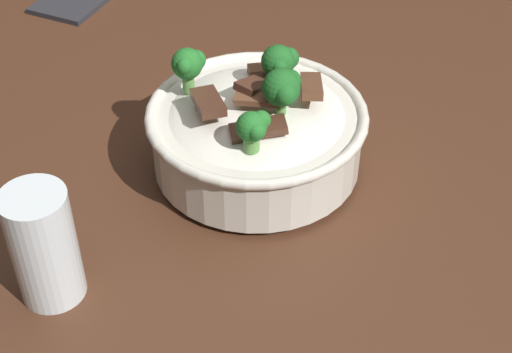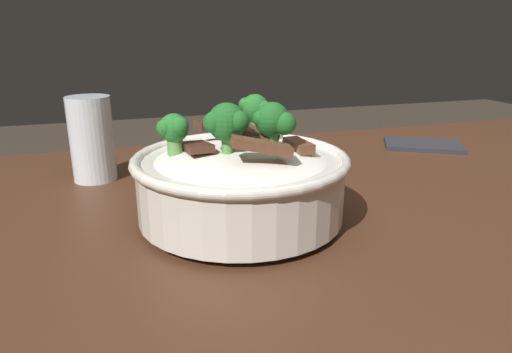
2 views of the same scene
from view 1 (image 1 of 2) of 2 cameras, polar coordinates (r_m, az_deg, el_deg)
The scene contains 3 objects.
dining_table at distance 1.12m, azimuth 5.01°, elevation 3.09°, with size 1.50×1.06×0.77m.
rice_bowl at distance 0.89m, azimuth 0.05°, elevation 3.50°, with size 0.25×0.25×0.15m.
drinking_glass at distance 0.77m, azimuth -15.09°, elevation -5.27°, with size 0.06×0.06×0.13m.
Camera 1 is at (0.87, -0.19, 1.37)m, focal length 55.01 mm.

